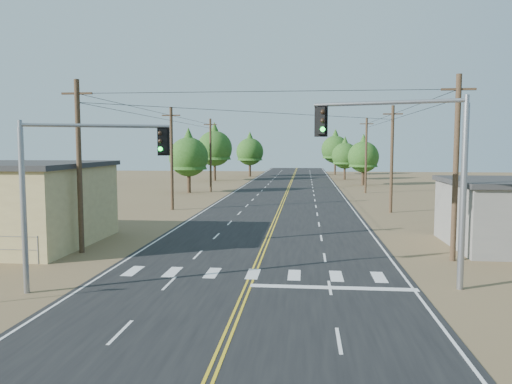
# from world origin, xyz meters

# --- Properties ---
(ground) EXTENTS (220.00, 220.00, 0.00)m
(ground) POSITION_xyz_m (0.00, 0.00, 0.00)
(ground) COLOR olive
(ground) RESTS_ON ground
(road) EXTENTS (15.00, 200.00, 0.02)m
(road) POSITION_xyz_m (0.00, 30.00, 0.01)
(road) COLOR black
(road) RESTS_ON ground
(utility_pole_left_near) EXTENTS (1.80, 0.30, 10.00)m
(utility_pole_left_near) POSITION_xyz_m (-10.50, 12.00, 5.12)
(utility_pole_left_near) COLOR #4C3826
(utility_pole_left_near) RESTS_ON ground
(utility_pole_left_mid) EXTENTS (1.80, 0.30, 10.00)m
(utility_pole_left_mid) POSITION_xyz_m (-10.50, 32.00, 5.12)
(utility_pole_left_mid) COLOR #4C3826
(utility_pole_left_mid) RESTS_ON ground
(utility_pole_left_far) EXTENTS (1.80, 0.30, 10.00)m
(utility_pole_left_far) POSITION_xyz_m (-10.50, 52.00, 5.12)
(utility_pole_left_far) COLOR #4C3826
(utility_pole_left_far) RESTS_ON ground
(utility_pole_right_near) EXTENTS (1.80, 0.30, 10.00)m
(utility_pole_right_near) POSITION_xyz_m (10.50, 12.00, 5.12)
(utility_pole_right_near) COLOR #4C3826
(utility_pole_right_near) RESTS_ON ground
(utility_pole_right_mid) EXTENTS (1.80, 0.30, 10.00)m
(utility_pole_right_mid) POSITION_xyz_m (10.50, 32.00, 5.12)
(utility_pole_right_mid) COLOR #4C3826
(utility_pole_right_mid) RESTS_ON ground
(utility_pole_right_far) EXTENTS (1.80, 0.30, 10.00)m
(utility_pole_right_far) POSITION_xyz_m (10.50, 52.00, 5.12)
(utility_pole_right_far) COLOR #4C3826
(utility_pole_right_far) RESTS_ON ground
(signal_mast_left) EXTENTS (5.79, 2.56, 7.28)m
(signal_mast_left) POSITION_xyz_m (-7.57, 4.68, 4.94)
(signal_mast_left) COLOR gray
(signal_mast_left) RESTS_ON ground
(signal_mast_right) EXTENTS (6.50, 2.09, 8.36)m
(signal_mast_right) POSITION_xyz_m (7.38, 6.92, 5.64)
(signal_mast_right) COLOR gray
(signal_mast_right) RESTS_ON ground
(tree_left_near) EXTENTS (5.25, 5.25, 8.75)m
(tree_left_near) POSITION_xyz_m (-13.12, 50.11, 5.35)
(tree_left_near) COLOR #3F2D1E
(tree_left_near) RESTS_ON ground
(tree_left_mid) EXTENTS (6.40, 6.40, 10.66)m
(tree_left_mid) POSITION_xyz_m (-14.00, 74.15, 6.52)
(tree_left_mid) COLOR #3F2D1E
(tree_left_mid) RESTS_ON ground
(tree_left_far) EXTENTS (5.62, 5.62, 9.36)m
(tree_left_far) POSITION_xyz_m (-9.00, 87.13, 5.73)
(tree_left_far) COLOR #3F2D1E
(tree_left_far) RESTS_ON ground
(tree_right_near) EXTENTS (4.96, 4.96, 8.26)m
(tree_right_near) POSITION_xyz_m (11.70, 65.67, 5.05)
(tree_right_near) COLOR #3F2D1E
(tree_right_near) RESTS_ON ground
(tree_right_mid) EXTENTS (4.90, 4.90, 8.17)m
(tree_right_mid) POSITION_xyz_m (9.84, 79.42, 5.00)
(tree_right_mid) COLOR #3F2D1E
(tree_right_mid) RESTS_ON ground
(tree_right_far) EXTENTS (6.08, 6.08, 10.13)m
(tree_right_far) POSITION_xyz_m (9.00, 96.03, 6.20)
(tree_right_far) COLOR #3F2D1E
(tree_right_far) RESTS_ON ground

